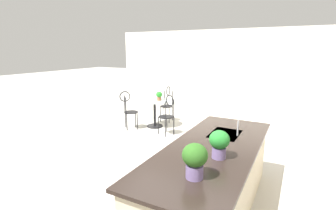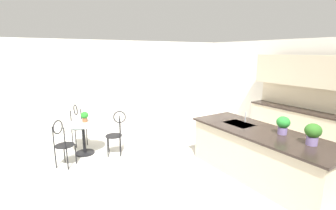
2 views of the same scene
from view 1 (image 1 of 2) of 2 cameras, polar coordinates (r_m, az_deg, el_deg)
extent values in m
plane|color=beige|center=(4.21, -0.53, -17.67)|extent=(40.00, 40.00, 0.00)
cube|color=silver|center=(7.70, 14.83, 6.42)|extent=(0.12, 7.80, 2.70)
cube|color=beige|center=(3.47, 9.94, -16.67)|extent=(2.70, 0.96, 0.88)
cube|color=#2D231E|center=(3.27, 10.25, -9.61)|extent=(2.80, 1.06, 0.04)
cube|color=#B2B5BA|center=(3.76, 12.85, -6.63)|extent=(0.56, 0.40, 0.03)
cylinder|color=black|center=(7.05, -3.01, -4.80)|extent=(0.44, 0.44, 0.03)
cylinder|color=black|center=(6.95, -3.04, -1.95)|extent=(0.07, 0.07, 0.69)
cylinder|color=#B2C6C1|center=(6.87, -3.08, 0.91)|extent=(0.80, 0.80, 0.01)
cylinder|color=black|center=(7.34, 0.25, -2.39)|extent=(0.03, 0.03, 0.45)
cylinder|color=black|center=(7.44, -1.76, -2.18)|extent=(0.03, 0.03, 0.45)
cylinder|color=black|center=(7.59, 1.02, -1.88)|extent=(0.03, 0.03, 0.45)
cylinder|color=black|center=(7.69, -0.93, -1.68)|extent=(0.03, 0.03, 0.45)
cylinder|color=black|center=(7.46, -0.36, -0.28)|extent=(0.42, 0.42, 0.02)
cylinder|color=black|center=(7.50, 0.99, 1.48)|extent=(0.03, 0.03, 0.45)
cylinder|color=black|center=(7.60, -0.84, 1.62)|extent=(0.03, 0.03, 0.45)
torus|color=black|center=(7.51, 0.07, 3.23)|extent=(0.28, 0.05, 0.28)
cylinder|color=black|center=(7.05, -7.40, -3.12)|extent=(0.03, 0.03, 0.45)
cylinder|color=black|center=(6.78, -7.02, -3.74)|extent=(0.03, 0.03, 0.45)
cylinder|color=black|center=(7.01, -9.66, -3.28)|extent=(0.03, 0.03, 0.45)
cylinder|color=black|center=(6.75, -9.37, -3.91)|extent=(0.03, 0.03, 0.45)
cylinder|color=black|center=(6.84, -8.43, -1.62)|extent=(0.54, 0.54, 0.02)
cylinder|color=black|center=(6.89, -9.87, 0.29)|extent=(0.03, 0.03, 0.45)
cylinder|color=black|center=(6.64, -9.60, -0.17)|extent=(0.03, 0.03, 0.45)
torus|color=black|center=(6.72, -9.81, 1.94)|extent=(0.22, 0.22, 0.28)
cylinder|color=black|center=(6.39, -2.22, -4.68)|extent=(0.03, 0.03, 0.45)
cylinder|color=black|center=(6.56, -0.28, -4.22)|extent=(0.03, 0.03, 0.45)
cylinder|color=black|center=(6.18, -0.63, -5.28)|extent=(0.03, 0.03, 0.45)
cylinder|color=black|center=(6.35, 1.33, -4.78)|extent=(0.03, 0.03, 0.45)
cylinder|color=black|center=(6.30, -0.45, -2.69)|extent=(0.50, 0.50, 0.02)
cylinder|color=black|center=(6.06, -0.51, -1.23)|extent=(0.03, 0.03, 0.45)
cylinder|color=black|center=(6.22, 1.35, -0.86)|extent=(0.03, 0.03, 0.45)
torus|color=black|center=(6.09, 0.43, 1.01)|extent=(0.13, 0.27, 0.28)
cylinder|color=#B2B5BA|center=(3.69, 15.65, -5.15)|extent=(0.02, 0.02, 0.22)
cylinder|color=#9E603D|center=(6.92, -2.02, 1.46)|extent=(0.12, 0.12, 0.09)
ellipsoid|color=#2A912A|center=(6.90, -2.03, 2.41)|extent=(0.17, 0.17, 0.16)
cylinder|color=#7A669E|center=(2.93, 11.52, -10.61)|extent=(0.16, 0.16, 0.13)
ellipsoid|color=#288730|center=(2.87, 11.65, -7.73)|extent=(0.23, 0.23, 0.21)
cylinder|color=#7A669E|center=(2.48, 6.06, -14.84)|extent=(0.17, 0.17, 0.13)
ellipsoid|color=#2F6721|center=(2.40, 6.16, -11.28)|extent=(0.25, 0.25, 0.22)
camera|label=2|loc=(4.62, -60.63, 9.14)|focal=25.73mm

